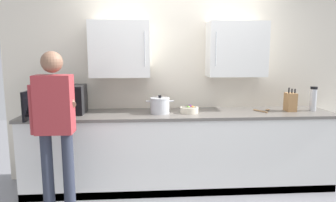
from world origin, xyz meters
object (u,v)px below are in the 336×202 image
Objects in this scene: fruit_bowl at (189,109)px; knife_block at (290,102)px; stock_pot at (160,105)px; person_figure at (55,121)px; thermos_flask at (313,99)px; microwave_oven at (61,100)px; wooden_spoon at (264,110)px.

fruit_bowl is 0.74× the size of knife_block.
stock_pot is (-0.35, -0.00, 0.05)m from fruit_bowl.
person_figure is at bearing -148.09° from stock_pot.
thermos_flask reaches higher than fruit_bowl.
person_figure is (-2.64, -0.67, -0.05)m from knife_block.
microwave_oven is 1.52m from fruit_bowl.
knife_block is 1.61m from stock_pot.
person_figure is at bearing -167.15° from thermos_flask.
fruit_bowl is 0.72× the size of thermos_flask.
person_figure is at bearing -79.38° from microwave_oven.
fruit_bowl reaches higher than wooden_spoon.
fruit_bowl is 1.26m from knife_block.
person_figure reaches higher than microwave_oven.
wooden_spoon is 0.13× the size of person_figure.
thermos_flask is (0.60, -0.02, 0.14)m from wooden_spoon.
thermos_flask is (0.29, -0.01, 0.04)m from knife_block.
fruit_bowl is (-0.94, -0.05, 0.03)m from wooden_spoon.
thermos_flask reaches higher than wooden_spoon.
wooden_spoon is at bearing 176.61° from knife_block.
knife_block is at bearing 178.98° from thermos_flask.
wooden_spoon is 0.33m from knife_block.
knife_block is 0.90× the size of stock_pot.
fruit_bowl is at bearing -2.26° from microwave_oven.
person_figure is (0.13, -0.70, -0.10)m from microwave_oven.
microwave_oven is at bearing 179.33° from knife_block.
person_figure is (-2.32, -0.69, 0.05)m from wooden_spoon.
thermos_flask is at bearing -2.27° from wooden_spoon.
fruit_bowl is at bearing 24.97° from person_figure.
knife_block is 2.72m from person_figure.
stock_pot is (-1.29, -0.05, 0.08)m from wooden_spoon.
person_figure is at bearing -155.03° from fruit_bowl.
fruit_bowl is at bearing 0.44° from stock_pot.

